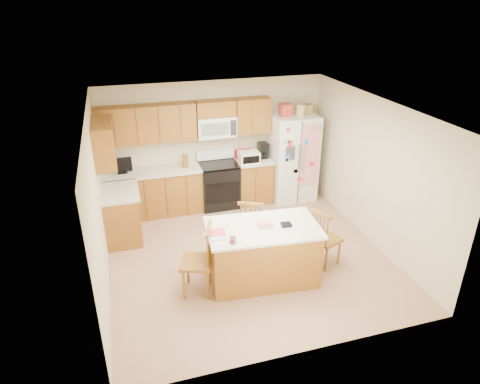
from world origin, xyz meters
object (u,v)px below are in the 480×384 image
object	(u,v)px
refrigerator	(292,157)
windsor_chair_left	(198,262)
stove	(219,184)
windsor_chair_back	(251,227)
windsor_chair_right	(325,239)
island	(262,253)

from	to	relation	value
refrigerator	windsor_chair_left	world-z (taller)	refrigerator
stove	windsor_chair_left	size ratio (longest dim) A/B	1.04
windsor_chair_back	stove	bearing A→B (deg)	92.97
windsor_chair_left	windsor_chair_right	bearing A→B (deg)	3.40
stove	windsor_chair_right	size ratio (longest dim) A/B	1.15
island	windsor_chair_right	world-z (taller)	island
island	windsor_chair_right	bearing A→B (deg)	4.39
windsor_chair_left	windsor_chair_back	world-z (taller)	windsor_chair_left
windsor_chair_left	windsor_chair_right	size ratio (longest dim) A/B	1.11
stove	windsor_chair_back	xyz separation A→B (m)	(0.10, -1.86, 0.00)
stove	refrigerator	world-z (taller)	refrigerator
windsor_chair_left	windsor_chair_right	distance (m)	2.07
refrigerator	island	distance (m)	3.01
refrigerator	island	xyz separation A→B (m)	(-1.54, -2.55, -0.46)
windsor_chair_back	windsor_chair_right	xyz separation A→B (m)	(1.01, -0.67, -0.01)
windsor_chair_left	windsor_chair_right	xyz separation A→B (m)	(2.07, 0.12, -0.05)
refrigerator	windsor_chair_left	distance (m)	3.64
island	stove	bearing A→B (deg)	90.68
windsor_chair_left	windsor_chair_back	xyz separation A→B (m)	(1.05, 0.79, -0.04)
windsor_chair_right	windsor_chair_left	bearing A→B (deg)	-176.60
refrigerator	windsor_chair_back	size ratio (longest dim) A/B	2.03
stove	windsor_chair_right	distance (m)	2.76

